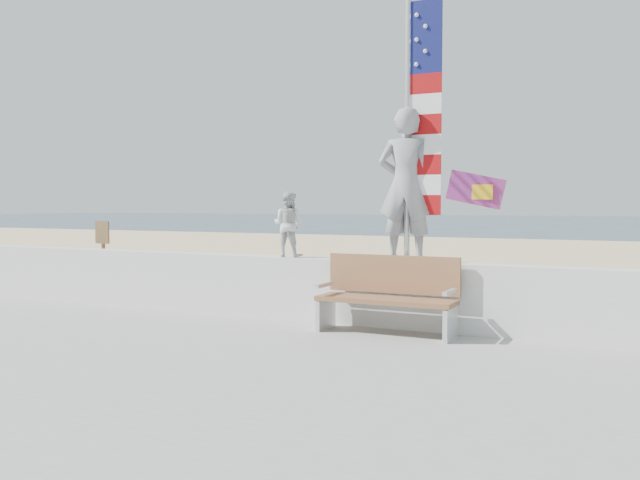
# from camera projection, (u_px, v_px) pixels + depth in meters

# --- Properties ---
(ground) EXTENTS (220.00, 220.00, 0.00)m
(ground) POSITION_uv_depth(u_px,v_px,m) (237.00, 361.00, 7.96)
(ground) COLOR #294153
(ground) RESTS_ON ground
(sand) EXTENTS (90.00, 40.00, 0.08)m
(sand) POSITION_uv_depth(u_px,v_px,m) (447.00, 281.00, 16.01)
(sand) COLOR beige
(sand) RESTS_ON ground
(seawall) EXTENTS (30.00, 0.35, 0.90)m
(seawall) POSITION_uv_depth(u_px,v_px,m) (314.00, 289.00, 9.71)
(seawall) COLOR silver
(seawall) RESTS_ON boardwalk
(adult) EXTENTS (0.81, 0.59, 2.05)m
(adult) POSITION_uv_depth(u_px,v_px,m) (406.00, 185.00, 9.02)
(adult) COLOR gray
(adult) RESTS_ON seawall
(child) EXTENTS (0.48, 0.38, 0.95)m
(child) POSITION_uv_depth(u_px,v_px,m) (288.00, 224.00, 9.85)
(child) COLOR silver
(child) RESTS_ON seawall
(bench) EXTENTS (1.80, 0.57, 1.00)m
(bench) POSITION_uv_depth(u_px,v_px,m) (388.00, 294.00, 8.73)
(bench) COLOR brown
(bench) RESTS_ON boardwalk
(flag) EXTENTS (0.50, 0.08, 3.50)m
(flag) POSITION_uv_depth(u_px,v_px,m) (417.00, 117.00, 8.91)
(flag) COLOR silver
(flag) RESTS_ON seawall
(parafoil_kite) EXTENTS (1.12, 0.40, 0.75)m
(parafoil_kite) POSITION_uv_depth(u_px,v_px,m) (477.00, 190.00, 12.72)
(parafoil_kite) COLOR red
(parafoil_kite) RESTS_ON ground
(sign) EXTENTS (0.32, 0.07, 1.46)m
(sign) POSITION_uv_depth(u_px,v_px,m) (103.00, 253.00, 12.56)
(sign) COLOR brown
(sign) RESTS_ON sand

